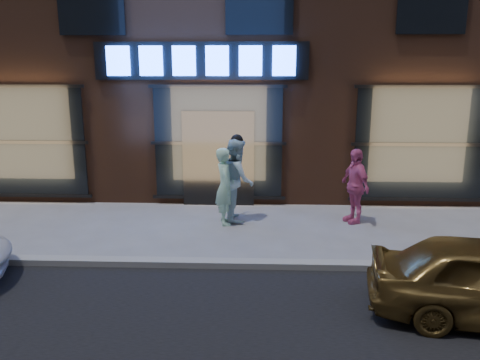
{
  "coord_description": "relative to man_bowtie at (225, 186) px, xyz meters",
  "views": [
    {
      "loc": [
        0.99,
        -7.65,
        3.36
      ],
      "look_at": [
        0.64,
        1.6,
        1.2
      ],
      "focal_mm": 35.0,
      "sensor_mm": 36.0,
      "label": 1
    }
  ],
  "objects": [
    {
      "name": "storefront_building",
      "position": [
        -0.27,
        5.58,
        4.28
      ],
      "size": [
        30.2,
        8.28,
        10.3
      ],
      "color": "#54301E",
      "rests_on": "ground"
    },
    {
      "name": "man_cap",
      "position": [
        0.26,
        0.32,
        0.08
      ],
      "size": [
        0.86,
        1.03,
        1.9
      ],
      "primitive_type": "imported",
      "rotation": [
        0.0,
        0.0,
        1.74
      ],
      "color": "silver",
      "rests_on": "ground"
    },
    {
      "name": "ground",
      "position": [
        -0.27,
        -2.41,
        -0.86
      ],
      "size": [
        90.0,
        90.0,
        0.0
      ],
      "primitive_type": "plane",
      "color": "slate",
      "rests_on": "ground"
    },
    {
      "name": "passerby",
      "position": [
        2.91,
        0.23,
        -0.02
      ],
      "size": [
        0.74,
        1.07,
        1.69
      ],
      "primitive_type": "imported",
      "rotation": [
        0.0,
        0.0,
        -1.21
      ],
      "color": "#D6588B",
      "rests_on": "ground"
    },
    {
      "name": "man_bowtie",
      "position": [
        0.0,
        0.0,
        0.0
      ],
      "size": [
        0.54,
        0.71,
        1.73
      ],
      "primitive_type": "imported",
      "rotation": [
        0.0,
        0.0,
        1.79
      ],
      "color": "#9FD2B6",
      "rests_on": "ground"
    },
    {
      "name": "curb",
      "position": [
        -0.27,
        -2.41,
        -0.8
      ],
      "size": [
        60.0,
        0.25,
        0.12
      ],
      "primitive_type": "cube",
      "color": "gray",
      "rests_on": "ground"
    }
  ]
}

